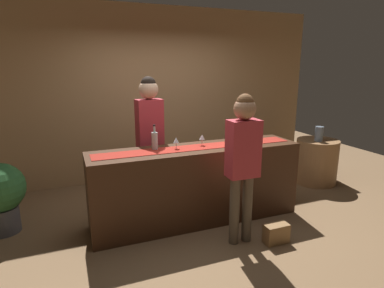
% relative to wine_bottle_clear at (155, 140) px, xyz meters
% --- Properties ---
extents(ground_plane, '(10.00, 10.00, 0.00)m').
position_rel_wine_bottle_clear_xyz_m(ground_plane, '(0.50, -0.09, -1.08)').
color(ground_plane, brown).
extents(back_wall, '(6.00, 0.12, 2.90)m').
position_rel_wine_bottle_clear_xyz_m(back_wall, '(0.50, 1.81, 0.37)').
color(back_wall, tan).
rests_on(back_wall, ground).
extents(bar_counter, '(2.64, 0.60, 0.96)m').
position_rel_wine_bottle_clear_xyz_m(bar_counter, '(0.50, -0.09, -0.59)').
color(bar_counter, '#3D2314').
rests_on(bar_counter, ground).
extents(counter_runner_cloth, '(2.51, 0.28, 0.01)m').
position_rel_wine_bottle_clear_xyz_m(counter_runner_cloth, '(0.50, -0.09, -0.11)').
color(counter_runner_cloth, maroon).
rests_on(counter_runner_cloth, bar_counter).
extents(wine_bottle_clear, '(0.07, 0.07, 0.30)m').
position_rel_wine_bottle_clear_xyz_m(wine_bottle_clear, '(0.00, 0.00, 0.00)').
color(wine_bottle_clear, '#B2C6C1').
rests_on(wine_bottle_clear, bar_counter).
extents(wine_bottle_amber, '(0.07, 0.07, 0.30)m').
position_rel_wine_bottle_clear_xyz_m(wine_bottle_amber, '(1.08, -0.13, 0.00)').
color(wine_bottle_amber, brown).
rests_on(wine_bottle_amber, bar_counter).
extents(wine_glass_near_customer, '(0.07, 0.07, 0.14)m').
position_rel_wine_bottle_clear_xyz_m(wine_glass_near_customer, '(1.39, -0.09, -0.01)').
color(wine_glass_near_customer, silver).
rests_on(wine_glass_near_customer, bar_counter).
extents(wine_glass_mid_counter, '(0.07, 0.07, 0.14)m').
position_rel_wine_bottle_clear_xyz_m(wine_glass_mid_counter, '(0.25, -0.07, -0.01)').
color(wine_glass_mid_counter, silver).
rests_on(wine_glass_mid_counter, bar_counter).
extents(wine_glass_far_end, '(0.07, 0.07, 0.14)m').
position_rel_wine_bottle_clear_xyz_m(wine_glass_far_end, '(0.60, -0.03, -0.01)').
color(wine_glass_far_end, silver).
rests_on(wine_glass_far_end, bar_counter).
extents(bartender, '(0.36, 0.25, 1.81)m').
position_rel_wine_bottle_clear_xyz_m(bartender, '(0.07, 0.49, 0.06)').
color(bartender, '#26262B').
rests_on(bartender, ground).
extents(customer_sipping, '(0.34, 0.23, 1.66)m').
position_rel_wine_bottle_clear_xyz_m(customer_sipping, '(0.76, -0.76, -0.05)').
color(customer_sipping, brown).
rests_on(customer_sipping, ground).
extents(round_side_table, '(0.68, 0.68, 0.74)m').
position_rel_wine_bottle_clear_xyz_m(round_side_table, '(2.90, 0.43, -0.71)').
color(round_side_table, '#996B42').
rests_on(round_side_table, ground).
extents(vase_on_side_table, '(0.13, 0.13, 0.24)m').
position_rel_wine_bottle_clear_xyz_m(vase_on_side_table, '(2.84, 0.36, -0.22)').
color(vase_on_side_table, slate).
rests_on(vase_on_side_table, round_side_table).
extents(potted_plant_tall, '(0.58, 0.58, 0.85)m').
position_rel_wine_bottle_clear_xyz_m(potted_plant_tall, '(-1.75, 0.46, -0.58)').
color(potted_plant_tall, '#4C4C51').
rests_on(potted_plant_tall, ground).
extents(handbag, '(0.28, 0.14, 0.22)m').
position_rel_wine_bottle_clear_xyz_m(handbag, '(1.12, -0.94, -0.97)').
color(handbag, olive).
rests_on(handbag, ground).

